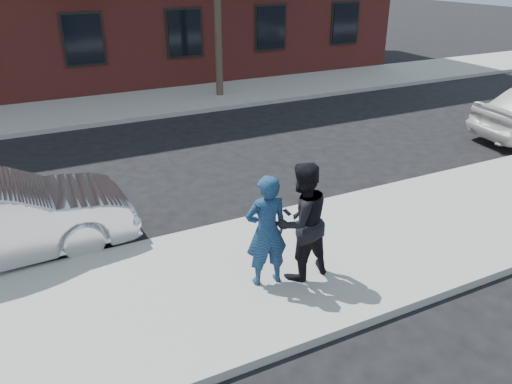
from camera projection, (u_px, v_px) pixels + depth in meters
ground at (226, 279)px, 8.21m from camera, size 100.00×100.00×0.00m
near_sidewalk at (233, 283)px, 7.98m from camera, size 50.00×3.50×0.15m
near_curb at (194, 233)px, 9.44m from camera, size 50.00×0.10×0.15m
far_sidewalk at (98, 109)px, 17.31m from camera, size 50.00×3.50×0.15m
far_curb at (108, 123)px, 15.85m from camera, size 50.00×0.10×0.15m
man_hoodie at (266, 231)px, 7.51m from camera, size 0.71×0.55×1.82m
man_peacoat at (302, 221)px, 7.68m from camera, size 1.01×0.82×1.94m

